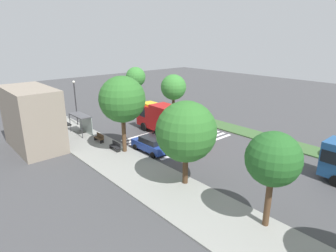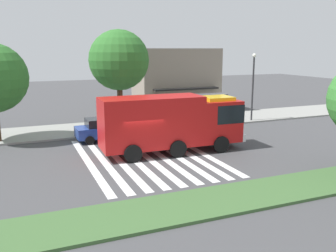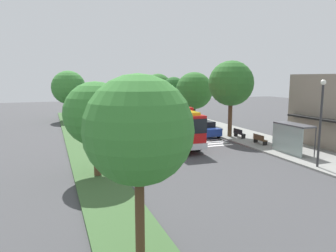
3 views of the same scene
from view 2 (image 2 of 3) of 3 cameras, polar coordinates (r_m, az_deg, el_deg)
The scene contains 12 objects.
ground_plane at distance 23.14m, azimuth -4.33°, elevation -4.86°, with size 120.00×120.00×0.00m, color #424244.
sidewalk at distance 31.66m, azimuth -9.53°, elevation -0.27°, with size 60.00×5.49×0.14m, color gray.
median_strip at distance 16.27m, azimuth 4.63°, elevation -12.04°, with size 60.00×3.00×0.14m, color #3D6033.
crosswalk at distance 23.26m, azimuth -3.40°, elevation -4.74°, with size 7.65×11.49×0.01m.
fire_truck at distance 23.78m, azimuth 1.10°, elevation 0.79°, with size 9.53×2.94×3.72m.
parked_car_mid at distance 27.53m, azimuth -9.60°, elevation -0.41°, with size 4.55×2.16×1.68m.
bus_stop_shelter at distance 33.56m, azimuth 6.42°, elevation 3.66°, with size 3.50×1.40×2.46m.
bench_near_shelter at distance 32.04m, azimuth 0.10°, elevation 0.99°, with size 1.60×0.50×0.90m.
bench_west_of_shelter at distance 30.87m, azimuth -5.98°, elevation 0.50°, with size 1.60×0.50×0.90m.
street_lamp at distance 34.62m, azimuth 13.08°, elevation 6.79°, with size 0.36×0.36×6.11m.
storefront_building at distance 38.46m, azimuth 1.30°, elevation 6.97°, with size 8.47×5.03×6.70m.
sidewalk_tree_east at distance 29.48m, azimuth -7.63°, elevation 10.07°, with size 4.74×4.74×8.03m.
Camera 2 is at (-6.87, -21.07, 6.67)m, focal length 39.23 mm.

